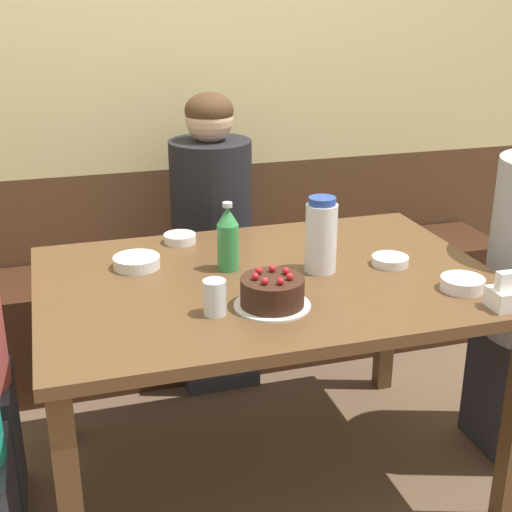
% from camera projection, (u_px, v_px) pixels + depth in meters
% --- Properties ---
extents(ground_plane, '(12.00, 12.00, 0.00)m').
position_uv_depth(ground_plane, '(266.00, 475.00, 2.40)').
color(ground_plane, brown).
extents(back_wall, '(4.80, 0.04, 2.50)m').
position_uv_depth(back_wall, '(190.00, 62.00, 2.89)').
color(back_wall, brown).
rests_on(back_wall, ground_plane).
extents(bench_seat, '(2.66, 0.38, 0.46)m').
position_uv_depth(bench_seat, '(208.00, 313.00, 3.06)').
color(bench_seat, '#381E11').
rests_on(bench_seat, ground_plane).
extents(dining_table, '(1.36, 0.93, 0.73)m').
position_uv_depth(dining_table, '(267.00, 302.00, 2.17)').
color(dining_table, brown).
rests_on(dining_table, ground_plane).
extents(birthday_cake, '(0.21, 0.21, 0.10)m').
position_uv_depth(birthday_cake, '(272.00, 292.00, 1.93)').
color(birthday_cake, white).
rests_on(birthday_cake, dining_table).
extents(water_pitcher, '(0.10, 0.10, 0.23)m').
position_uv_depth(water_pitcher, '(321.00, 236.00, 2.14)').
color(water_pitcher, white).
rests_on(water_pitcher, dining_table).
extents(soju_bottle, '(0.07, 0.07, 0.21)m').
position_uv_depth(soju_bottle, '(228.00, 238.00, 2.16)').
color(soju_bottle, '#388E4C').
rests_on(soju_bottle, dining_table).
extents(napkin_holder, '(0.11, 0.08, 0.11)m').
position_uv_depth(napkin_holder, '(510.00, 294.00, 1.92)').
color(napkin_holder, white).
rests_on(napkin_holder, dining_table).
extents(bowl_soup_white, '(0.11, 0.11, 0.03)m').
position_uv_depth(bowl_soup_white, '(180.00, 238.00, 2.42)').
color(bowl_soup_white, white).
rests_on(bowl_soup_white, dining_table).
extents(bowl_rice_small, '(0.11, 0.11, 0.03)m').
position_uv_depth(bowl_rice_small, '(390.00, 261.00, 2.22)').
color(bowl_rice_small, white).
rests_on(bowl_rice_small, dining_table).
extents(bowl_side_dish, '(0.14, 0.14, 0.04)m').
position_uv_depth(bowl_side_dish, '(137.00, 262.00, 2.20)').
color(bowl_side_dish, white).
rests_on(bowl_side_dish, dining_table).
extents(bowl_sauce_shallow, '(0.13, 0.13, 0.04)m').
position_uv_depth(bowl_sauce_shallow, '(462.00, 284.00, 2.04)').
color(bowl_sauce_shallow, white).
rests_on(bowl_sauce_shallow, dining_table).
extents(glass_water_tall, '(0.06, 0.06, 0.10)m').
position_uv_depth(glass_water_tall, '(215.00, 297.00, 1.88)').
color(glass_water_tall, silver).
rests_on(glass_water_tall, dining_table).
extents(person_grey_tee, '(0.32, 0.34, 1.17)m').
position_uv_depth(person_grey_tee, '(211.00, 250.00, 2.85)').
color(person_grey_tee, '#33333D').
rests_on(person_grey_tee, ground_plane).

